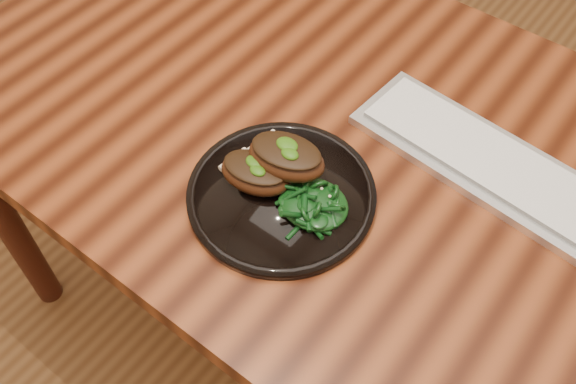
% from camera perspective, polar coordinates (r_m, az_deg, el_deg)
% --- Properties ---
extents(desk, '(1.60, 0.80, 0.75)m').
position_cam_1_polar(desk, '(1.04, 9.62, -0.39)').
color(desk, black).
rests_on(desk, ground).
extents(plate, '(0.27, 0.27, 0.02)m').
position_cam_1_polar(plate, '(0.92, -0.59, -0.24)').
color(plate, black).
rests_on(plate, desk).
extents(lamb_chop_front, '(0.12, 0.09, 0.05)m').
position_cam_1_polar(lamb_chop_front, '(0.91, -2.95, 1.73)').
color(lamb_chop_front, '#3B1B0B').
rests_on(lamb_chop_front, plate).
extents(lamb_chop_back, '(0.13, 0.09, 0.05)m').
position_cam_1_polar(lamb_chop_back, '(0.90, -0.17, 3.17)').
color(lamb_chop_back, '#3B1B0B').
rests_on(lamb_chop_back, plate).
extents(herb_smear, '(0.08, 0.05, 0.00)m').
position_cam_1_polar(herb_smear, '(0.95, -0.06, 3.32)').
color(herb_smear, '#1A4407').
rests_on(herb_smear, plate).
extents(greens_heap, '(0.10, 0.09, 0.04)m').
position_cam_1_polar(greens_heap, '(0.88, 2.32, -0.81)').
color(greens_heap, black).
rests_on(greens_heap, plate).
extents(keyboard, '(0.47, 0.18, 0.02)m').
position_cam_1_polar(keyboard, '(1.00, 18.28, 1.95)').
color(keyboard, silver).
rests_on(keyboard, desk).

